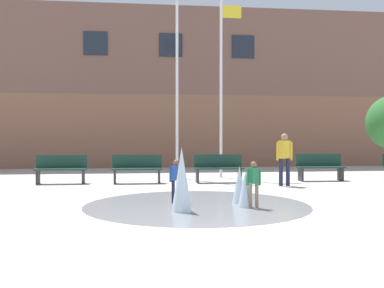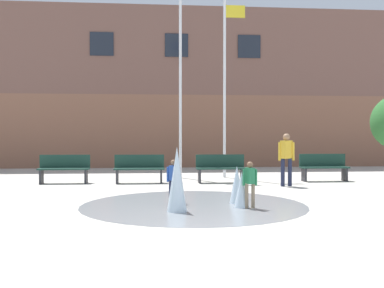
# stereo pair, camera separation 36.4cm
# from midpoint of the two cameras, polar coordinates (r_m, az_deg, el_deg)

# --- Properties ---
(ground_plane) EXTENTS (100.00, 100.00, 0.00)m
(ground_plane) POSITION_cam_midpoint_polar(r_m,az_deg,el_deg) (5.74, 7.04, -14.40)
(ground_plane) COLOR #B2ADA3
(library_building) EXTENTS (36.00, 6.05, 7.72)m
(library_building) POSITION_cam_midpoint_polar(r_m,az_deg,el_deg) (24.48, -3.65, 6.55)
(library_building) COLOR brown
(library_building) RESTS_ON ground
(splash_fountain) EXTENTS (4.95, 4.95, 1.31)m
(splash_fountain) POSITION_cam_midpoint_polar(r_m,az_deg,el_deg) (9.59, 0.62, -5.90)
(splash_fountain) COLOR gray
(splash_fountain) RESTS_ON ground
(park_bench_left_of_flagpoles) EXTENTS (1.60, 0.44, 0.91)m
(park_bench_left_of_flagpoles) POSITION_cam_midpoint_polar(r_m,az_deg,el_deg) (14.91, -16.96, -3.00)
(park_bench_left_of_flagpoles) COLOR #28282D
(park_bench_left_of_flagpoles) RESTS_ON ground
(park_bench_under_left_flagpole) EXTENTS (1.60, 0.44, 0.91)m
(park_bench_under_left_flagpole) POSITION_cam_midpoint_polar(r_m,az_deg,el_deg) (14.53, -7.71, -3.07)
(park_bench_under_left_flagpole) COLOR #28282D
(park_bench_under_left_flagpole) RESTS_ON ground
(park_bench_center) EXTENTS (1.60, 0.44, 0.91)m
(park_bench_center) POSITION_cam_midpoint_polar(r_m,az_deg,el_deg) (14.65, 2.65, -3.03)
(park_bench_center) COLOR #28282D
(park_bench_center) RESTS_ON ground
(park_bench_near_trashcan) EXTENTS (1.60, 0.44, 0.91)m
(park_bench_near_trashcan) POSITION_cam_midpoint_polar(r_m,az_deg,el_deg) (15.76, 15.31, -2.78)
(park_bench_near_trashcan) COLOR #28282D
(park_bench_near_trashcan) RESTS_ON ground
(child_in_fountain) EXTENTS (0.31, 0.24, 0.99)m
(child_in_fountain) POSITION_cam_midpoint_polar(r_m,az_deg,el_deg) (10.16, -3.05, -4.29)
(child_in_fountain) COLOR #1E233D
(child_in_fountain) RESTS_ON ground
(child_with_pink_shirt) EXTENTS (0.31, 0.24, 0.99)m
(child_with_pink_shirt) POSITION_cam_midpoint_polar(r_m,az_deg,el_deg) (9.53, 6.75, -4.66)
(child_with_pink_shirt) COLOR #89755B
(child_with_pink_shirt) RESTS_ON ground
(adult_watching) EXTENTS (0.50, 0.35, 1.59)m
(adult_watching) POSITION_cam_midpoint_polar(r_m,az_deg,el_deg) (13.83, 10.92, -1.41)
(adult_watching) COLOR #1E233D
(adult_watching) RESTS_ON ground
(flagpole_left) EXTENTS (0.80, 0.10, 7.39)m
(flagpole_left) POSITION_cam_midpoint_polar(r_m,az_deg,el_deg) (16.40, -2.45, 9.52)
(flagpole_left) COLOR silver
(flagpole_left) RESTS_ON ground
(flagpole_right) EXTENTS (0.80, 0.10, 6.67)m
(flagpole_right) POSITION_cam_midpoint_polar(r_m,az_deg,el_deg) (16.55, 3.19, 8.16)
(flagpole_right) COLOR silver
(flagpole_right) RESTS_ON ground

